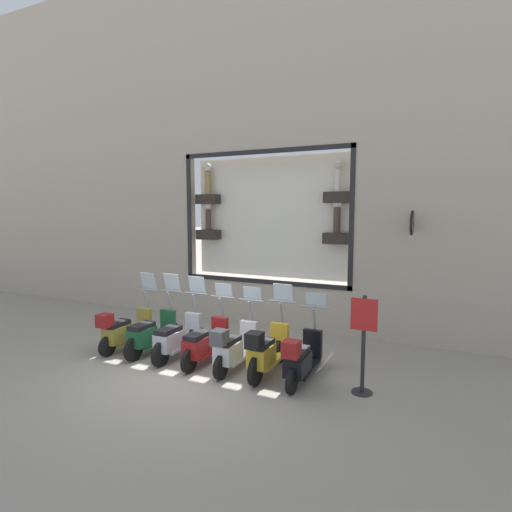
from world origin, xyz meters
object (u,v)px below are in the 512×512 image
Objects in this scene: scooter_red_3 at (205,343)px; shop_sign_post at (363,341)px; scooter_white_2 at (233,347)px; scooter_silver_4 at (177,338)px; scooter_black_0 at (301,359)px; scooter_yellow_1 at (266,351)px; scooter_green_5 at (151,334)px; scooter_olive_6 at (124,330)px.

scooter_red_3 is 3.27m from shop_sign_post.
scooter_white_2 is 1.42m from scooter_silver_4.
scooter_black_0 is 0.71m from scooter_yellow_1.
scooter_green_5 reaches higher than scooter_red_3.
scooter_red_3 reaches higher than scooter_white_2.
scooter_red_3 is 1.00× the size of scooter_olive_6.
shop_sign_post is at bearing -90.58° from scooter_green_5.
scooter_black_0 is 1.00× the size of scooter_white_2.
scooter_green_5 is (0.00, 0.71, -0.00)m from scooter_silver_4.
scooter_yellow_1 is at bearing -91.51° from scooter_silver_4.
scooter_yellow_1 and scooter_olive_6 have the same top height.
scooter_yellow_1 is at bearing -91.13° from scooter_green_5.
scooter_red_3 is (0.05, 1.42, -0.06)m from scooter_yellow_1.
scooter_black_0 is at bearing -90.08° from scooter_white_2.
scooter_olive_6 reaches higher than scooter_black_0.
scooter_green_5 is 4.67m from shop_sign_post.
scooter_white_2 is at bearing -91.94° from scooter_green_5.
scooter_silver_4 is at bearing 88.49° from scooter_yellow_1.
scooter_green_5 is (0.07, 2.13, -0.02)m from scooter_white_2.
scooter_green_5 reaches higher than scooter_white_2.
scooter_silver_4 is at bearing 89.52° from scooter_red_3.
scooter_silver_4 is 1.42m from scooter_olive_6.
scooter_white_2 is 1.00× the size of scooter_olive_6.
scooter_black_0 is at bearing -91.49° from scooter_silver_4.
scooter_white_2 is at bearing -92.91° from scooter_silver_4.
scooter_silver_4 is at bearing -87.12° from scooter_olive_6.
scooter_red_3 is at bearing 88.17° from scooter_black_0.
scooter_silver_4 is (0.01, 0.71, 0.02)m from scooter_red_3.
shop_sign_post is (0.02, -5.36, 0.48)m from scooter_olive_6.
scooter_yellow_1 is (0.02, 0.71, 0.03)m from scooter_black_0.
scooter_black_0 is 2.84m from scooter_silver_4.
scooter_silver_4 is 3.97m from shop_sign_post.
scooter_white_2 is 0.99× the size of scooter_green_5.
shop_sign_post reaches higher than scooter_white_2.
scooter_green_5 reaches higher than scooter_yellow_1.
scooter_white_2 is 2.13m from scooter_green_5.
scooter_white_2 is 1.04× the size of shop_sign_post.
scooter_black_0 is 1.00× the size of scooter_red_3.
scooter_yellow_1 is 0.71m from scooter_white_2.
scooter_white_2 is 2.84m from scooter_olive_6.
scooter_green_5 reaches higher than scooter_black_0.
scooter_black_0 is 1.42m from scooter_white_2.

